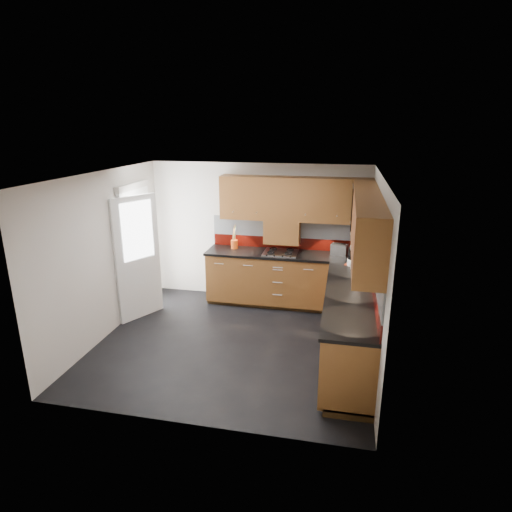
% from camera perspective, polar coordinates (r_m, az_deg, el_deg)
% --- Properties ---
extents(room, '(4.00, 3.80, 2.64)m').
position_cam_1_polar(room, '(5.75, -3.29, 1.81)').
color(room, black).
extents(base_cabinets, '(2.70, 3.20, 0.95)m').
position_cam_1_polar(base_cabinets, '(6.60, 7.53, -5.99)').
color(base_cabinets, '#5C3114').
rests_on(base_cabinets, room).
extents(countertop, '(2.72, 3.22, 0.04)m').
position_cam_1_polar(countertop, '(6.42, 7.57, -2.08)').
color(countertop, black).
rests_on(countertop, base_cabinets).
extents(backsplash, '(2.70, 3.20, 0.54)m').
position_cam_1_polar(backsplash, '(6.53, 9.77, 0.84)').
color(backsplash, maroon).
rests_on(backsplash, countertop).
extents(upper_cabinets, '(2.50, 3.20, 0.72)m').
position_cam_1_polar(upper_cabinets, '(6.25, 9.57, 6.04)').
color(upper_cabinets, '#5C3114').
rests_on(upper_cabinets, room).
extents(extractor_hood, '(0.60, 0.33, 0.40)m').
position_cam_1_polar(extractor_hood, '(7.27, 3.52, 3.29)').
color(extractor_hood, '#5C3114').
rests_on(extractor_hood, room).
extents(glass_cabinet, '(0.32, 0.80, 0.66)m').
position_cam_1_polar(glass_cabinet, '(6.52, 13.94, 6.48)').
color(glass_cabinet, black).
rests_on(glass_cabinet, room).
extents(back_door, '(0.42, 1.19, 2.04)m').
position_cam_1_polar(back_door, '(7.18, -15.49, 0.48)').
color(back_door, white).
rests_on(back_door, room).
extents(gas_hob, '(0.57, 0.50, 0.04)m').
position_cam_1_polar(gas_hob, '(7.20, 3.28, 0.47)').
color(gas_hob, silver).
rests_on(gas_hob, countertop).
extents(utensil_pot, '(0.12, 0.12, 0.43)m').
position_cam_1_polar(utensil_pot, '(7.46, -2.90, 1.74)').
color(utensil_pot, '#C74812').
rests_on(utensil_pot, countertop).
extents(toaster, '(0.29, 0.22, 0.19)m').
position_cam_1_polar(toaster, '(7.22, 11.04, 0.86)').
color(toaster, silver).
rests_on(toaster, countertop).
extents(food_processor, '(0.19, 0.19, 0.32)m').
position_cam_1_polar(food_processor, '(6.70, 12.91, -0.05)').
color(food_processor, white).
rests_on(food_processor, countertop).
extents(paper_towel, '(0.14, 0.14, 0.27)m').
position_cam_1_polar(paper_towel, '(5.96, 13.43, -2.35)').
color(paper_towel, white).
rests_on(paper_towel, countertop).
extents(orange_cloth, '(0.15, 0.14, 0.01)m').
position_cam_1_polar(orange_cloth, '(6.76, 12.33, -1.10)').
color(orange_cloth, red).
rests_on(orange_cloth, countertop).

